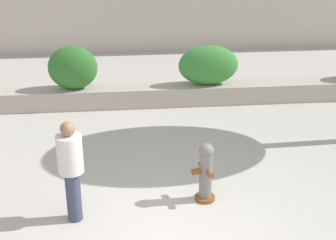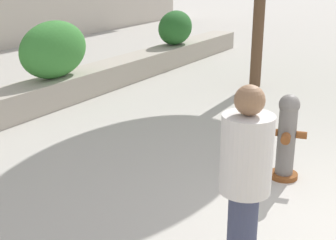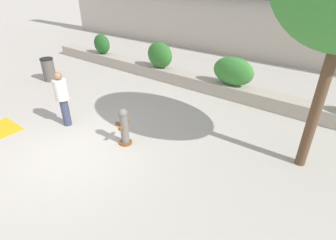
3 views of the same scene
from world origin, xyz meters
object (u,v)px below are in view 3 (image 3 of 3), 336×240
(trash_bin, at_px, (49,69))
(hedge_bush_0, at_px, (102,44))
(hedge_bush_1, at_px, (160,55))
(hedge_bush_2, at_px, (233,71))
(fire_hydrant, at_px, (124,126))
(pedestrian, at_px, (62,96))

(trash_bin, bearing_deg, hedge_bush_0, 93.36)
(hedge_bush_0, relative_size, hedge_bush_1, 0.80)
(hedge_bush_1, bearing_deg, trash_bin, -138.84)
(hedge_bush_2, height_order, fire_hydrant, hedge_bush_2)
(fire_hydrant, bearing_deg, hedge_bush_1, 118.62)
(hedge_bush_0, height_order, pedestrian, pedestrian)
(hedge_bush_0, distance_m, hedge_bush_2, 7.39)
(hedge_bush_0, height_order, trash_bin, hedge_bush_0)
(hedge_bush_2, bearing_deg, hedge_bush_1, 180.00)
(hedge_bush_0, xyz_separation_m, pedestrian, (4.27, -5.11, -0.01))
(hedge_bush_0, xyz_separation_m, trash_bin, (0.19, -3.23, -0.49))
(pedestrian, bearing_deg, hedge_bush_0, 129.90)
(hedge_bush_2, distance_m, trash_bin, 7.91)
(hedge_bush_2, distance_m, pedestrian, 5.99)
(trash_bin, bearing_deg, hedge_bush_1, 41.16)
(hedge_bush_1, height_order, trash_bin, hedge_bush_1)
(fire_hydrant, distance_m, trash_bin, 6.47)
(hedge_bush_0, relative_size, hedge_bush_2, 0.63)
(hedge_bush_2, relative_size, pedestrian, 0.92)
(fire_hydrant, bearing_deg, trash_bin, 166.45)
(hedge_bush_2, bearing_deg, fire_hydrant, -100.87)
(fire_hydrant, relative_size, pedestrian, 0.62)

